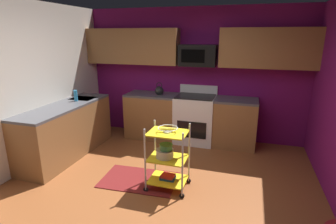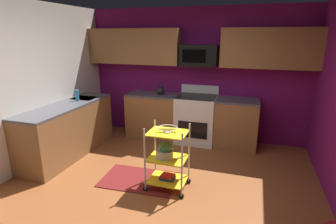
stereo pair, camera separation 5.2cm
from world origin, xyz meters
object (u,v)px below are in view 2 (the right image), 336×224
mixing_bowl_large (165,153)px  dish_soap_bottle (77,95)px  oven_range (196,119)px  book_stack (168,177)px  fruit_bowl (168,129)px  microwave (199,55)px  kettle (161,91)px  mixing_bowl_small (166,147)px  rolling_cart (168,158)px

mixing_bowl_large → dish_soap_bottle: bearing=157.0°
oven_range → book_stack: oven_range is taller
fruit_bowl → mixing_bowl_large: size_ratio=1.08×
mixing_bowl_large → microwave: bearing=88.5°
fruit_bowl → mixing_bowl_large: (-0.04, 0.00, -0.36)m
kettle → mixing_bowl_small: bearing=-68.6°
fruit_bowl → dish_soap_bottle: size_ratio=1.36×
microwave → mixing_bowl_small: bearing=-91.0°
book_stack → dish_soap_bottle: 2.33m
oven_range → mixing_bowl_large: bearing=-91.6°
microwave → dish_soap_bottle: (-2.00, -1.09, -0.68)m
kettle → dish_soap_bottle: bearing=-142.0°
book_stack → kettle: (-0.74, 1.81, 0.84)m
mixing_bowl_large → mixing_bowl_small: bearing=-1.4°
rolling_cart → fruit_bowl: bearing=-126.9°
rolling_cart → book_stack: rolling_cart is taller
microwave → kettle: size_ratio=2.65×
microwave → fruit_bowl: 2.09m
mixing_bowl_large → kettle: kettle is taller
microwave → mixing_bowl_small: 2.20m
microwave → fruit_bowl: microwave is taller
rolling_cart → dish_soap_bottle: dish_soap_bottle is taller
mixing_bowl_large → book_stack: mixing_bowl_large is taller
microwave → mixing_bowl_large: bearing=-91.5°
mixing_bowl_small → kettle: size_ratio=0.69×
mixing_bowl_large → dish_soap_bottle: size_ratio=1.26×
microwave → dish_soap_bottle: bearing=-151.4°
mixing_bowl_large → fruit_bowl: bearing=0.0°
fruit_bowl → mixing_bowl_large: bearing=180.0°
oven_range → mixing_bowl_large: oven_range is taller
oven_range → kettle: size_ratio=4.17×
fruit_bowl → mixing_bowl_small: fruit_bowl is taller
microwave → mixing_bowl_small: size_ratio=3.85×
fruit_bowl → dish_soap_bottle: dish_soap_bottle is taller
book_stack → kettle: bearing=112.1°
kettle → mixing_bowl_large: bearing=-69.1°
microwave → rolling_cart: microwave is taller
oven_range → dish_soap_bottle: bearing=-153.8°
book_stack → oven_range: bearing=89.7°
book_stack → microwave: bearing=89.7°
rolling_cart → book_stack: bearing=-97.1°
dish_soap_bottle → oven_range: bearing=26.2°
microwave → mixing_bowl_large: 2.26m
oven_range → book_stack: bearing=-90.3°
oven_range → rolling_cart: size_ratio=1.20×
oven_range → kettle: kettle is taller
mixing_bowl_large → book_stack: 0.36m
microwave → rolling_cart: size_ratio=0.77×
rolling_cart → dish_soap_bottle: bearing=157.4°
dish_soap_bottle → mixing_bowl_large: bearing=-23.0°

